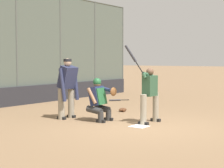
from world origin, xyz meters
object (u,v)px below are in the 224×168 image
object	(u,v)px
catcher_behind_plate	(100,99)
spare_bat_by_padding	(116,100)
umpire_home	(67,86)
fielding_glove_on_dirt	(123,110)
batter_at_plate	(149,93)

from	to	relation	value
catcher_behind_plate	spare_bat_by_padding	bearing A→B (deg)	-155.33
umpire_home	fielding_glove_on_dirt	world-z (taller)	umpire_home
umpire_home	fielding_glove_on_dirt	size ratio (longest dim) A/B	5.32
fielding_glove_on_dirt	umpire_home	bearing A→B (deg)	-12.22
catcher_behind_plate	spare_bat_by_padding	xyz separation A→B (m)	(-4.42, -2.55, -0.59)
batter_at_plate	fielding_glove_on_dirt	xyz separation A→B (m)	(-1.43, -1.84, -0.76)
umpire_home	spare_bat_by_padding	distance (m)	4.97
spare_bat_by_padding	catcher_behind_plate	bearing A→B (deg)	69.95
batter_at_plate	fielding_glove_on_dirt	size ratio (longest dim) A/B	6.41
batter_at_plate	umpire_home	world-z (taller)	batter_at_plate
catcher_behind_plate	fielding_glove_on_dirt	distance (m)	2.11
umpire_home	spare_bat_by_padding	bearing A→B (deg)	-160.97
umpire_home	fielding_glove_on_dirt	distance (m)	2.39
batter_at_plate	catcher_behind_plate	size ratio (longest dim) A/B	1.75
catcher_behind_plate	spare_bat_by_padding	world-z (taller)	catcher_behind_plate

